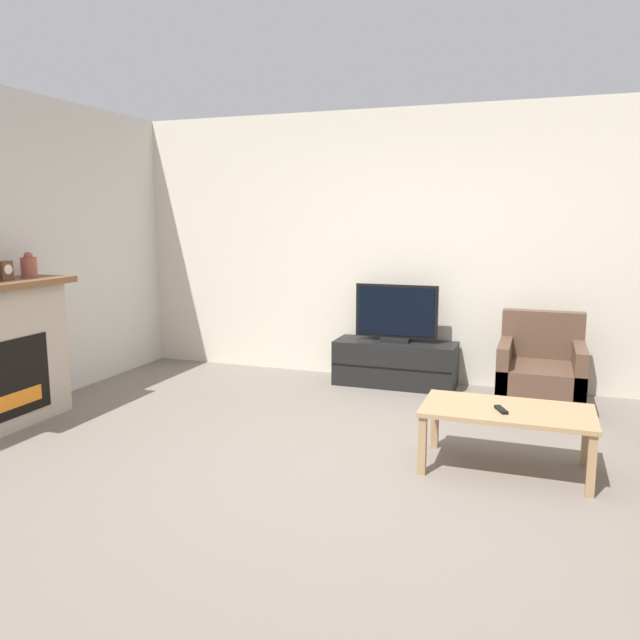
{
  "coord_description": "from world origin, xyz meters",
  "views": [
    {
      "loc": [
        1.11,
        -3.69,
        1.65
      ],
      "look_at": [
        -0.5,
        0.85,
        0.85
      ],
      "focal_mm": 35.0,
      "sensor_mm": 36.0,
      "label": 1
    }
  ],
  "objects_px": {
    "tv_stand": "(395,363)",
    "armchair": "(540,378)",
    "tv": "(396,315)",
    "coffee_table": "(507,416)",
    "remote": "(501,410)",
    "mantel_clock": "(5,271)",
    "mantel_vase_right": "(29,266)"
  },
  "relations": [
    {
      "from": "mantel_vase_right",
      "to": "tv_stand",
      "type": "distance_m",
      "value": 3.42
    },
    {
      "from": "tv",
      "to": "mantel_clock",
      "type": "bearing_deg",
      "value": -141.03
    },
    {
      "from": "mantel_clock",
      "to": "coffee_table",
      "type": "distance_m",
      "value": 3.91
    },
    {
      "from": "tv_stand",
      "to": "armchair",
      "type": "height_order",
      "value": "armchair"
    },
    {
      "from": "mantel_clock",
      "to": "remote",
      "type": "height_order",
      "value": "mantel_clock"
    },
    {
      "from": "tv",
      "to": "armchair",
      "type": "height_order",
      "value": "tv"
    },
    {
      "from": "mantel_clock",
      "to": "mantel_vase_right",
      "type": "bearing_deg",
      "value": 90.18
    },
    {
      "from": "tv_stand",
      "to": "armchair",
      "type": "distance_m",
      "value": 1.39
    },
    {
      "from": "tv_stand",
      "to": "tv",
      "type": "bearing_deg",
      "value": -90.0
    },
    {
      "from": "remote",
      "to": "mantel_clock",
      "type": "bearing_deg",
      "value": 159.36
    },
    {
      "from": "tv_stand",
      "to": "armchair",
      "type": "relative_size",
      "value": 1.44
    },
    {
      "from": "mantel_vase_right",
      "to": "remote",
      "type": "xyz_separation_m",
      "value": [
        3.76,
        0.0,
        -0.82
      ]
    },
    {
      "from": "tv_stand",
      "to": "coffee_table",
      "type": "xyz_separation_m",
      "value": [
        1.15,
        -1.82,
        0.15
      ]
    },
    {
      "from": "mantel_clock",
      "to": "coffee_table",
      "type": "height_order",
      "value": "mantel_clock"
    },
    {
      "from": "tv_stand",
      "to": "armchair",
      "type": "xyz_separation_m",
      "value": [
        1.35,
        -0.34,
        0.05
      ]
    },
    {
      "from": "tv",
      "to": "remote",
      "type": "distance_m",
      "value": 2.21
    },
    {
      "from": "coffee_table",
      "to": "remote",
      "type": "relative_size",
      "value": 7.08
    },
    {
      "from": "mantel_vase_right",
      "to": "coffee_table",
      "type": "bearing_deg",
      "value": 1.14
    },
    {
      "from": "mantel_vase_right",
      "to": "armchair",
      "type": "height_order",
      "value": "mantel_vase_right"
    },
    {
      "from": "mantel_vase_right",
      "to": "mantel_clock",
      "type": "xyz_separation_m",
      "value": [
        0.0,
        -0.25,
        -0.02
      ]
    },
    {
      "from": "mantel_vase_right",
      "to": "coffee_table",
      "type": "distance_m",
      "value": 3.9
    },
    {
      "from": "mantel_clock",
      "to": "armchair",
      "type": "bearing_deg",
      "value": 24.27
    },
    {
      "from": "armchair",
      "to": "mantel_vase_right",
      "type": "bearing_deg",
      "value": -158.75
    },
    {
      "from": "armchair",
      "to": "coffee_table",
      "type": "distance_m",
      "value": 1.5
    },
    {
      "from": "mantel_vase_right",
      "to": "remote",
      "type": "relative_size",
      "value": 1.37
    },
    {
      "from": "tv_stand",
      "to": "coffee_table",
      "type": "height_order",
      "value": "tv_stand"
    },
    {
      "from": "tv",
      "to": "remote",
      "type": "height_order",
      "value": "tv"
    },
    {
      "from": "tv",
      "to": "coffee_table",
      "type": "distance_m",
      "value": 2.18
    },
    {
      "from": "armchair",
      "to": "coffee_table",
      "type": "relative_size",
      "value": 0.76
    },
    {
      "from": "armchair",
      "to": "coffee_table",
      "type": "xyz_separation_m",
      "value": [
        -0.2,
        -1.48,
        0.09
      ]
    },
    {
      "from": "tv",
      "to": "remote",
      "type": "bearing_deg",
      "value": -59.46
    },
    {
      "from": "mantel_clock",
      "to": "remote",
      "type": "relative_size",
      "value": 0.98
    }
  ]
}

